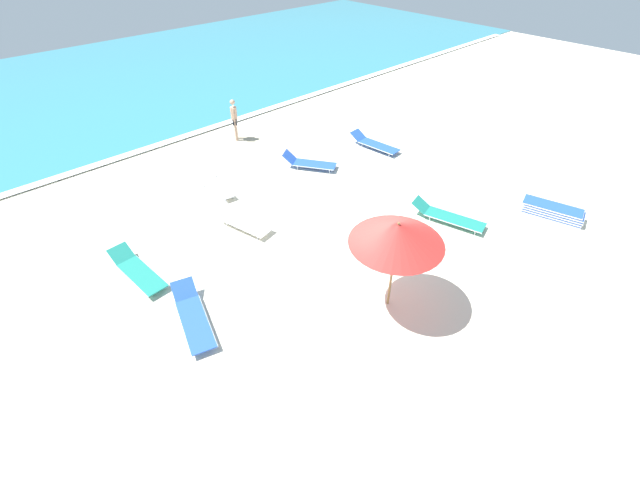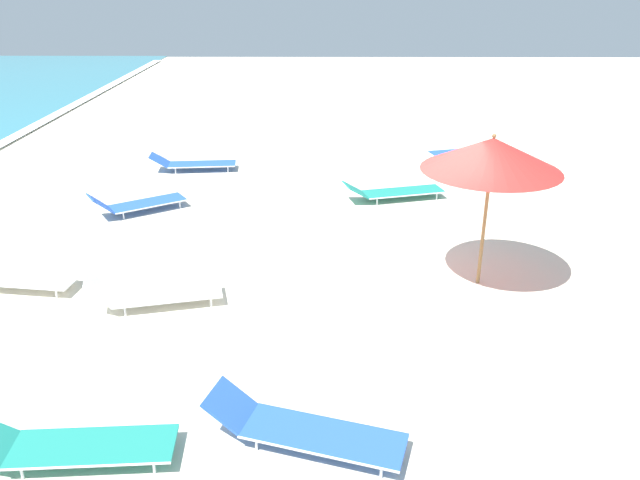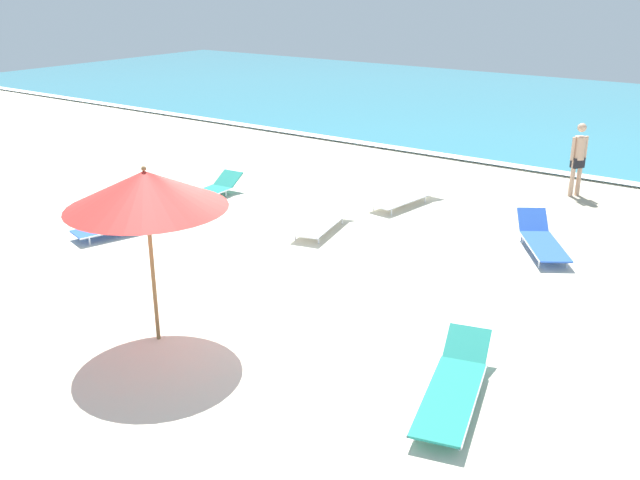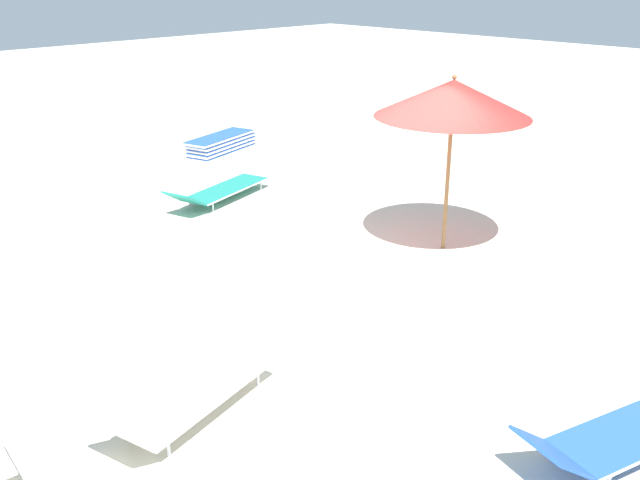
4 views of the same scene
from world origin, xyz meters
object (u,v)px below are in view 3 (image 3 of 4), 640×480
at_px(sun_lounger_under_umbrella, 542,240).
at_px(beachgoer_wading_adult, 578,155).
at_px(sun_lounger_mid_beach_pair_b, 323,219).
at_px(sun_lounger_near_water_left, 454,386).
at_px(sun_lounger_mid_beach_pair_a, 205,192).
at_px(sun_lounger_beside_umbrella, 129,222).
at_px(beach_umbrella, 146,190).
at_px(sun_lounger_mid_beach_solo, 406,196).

xyz_separation_m(sun_lounger_under_umbrella, beachgoer_wading_adult, (-0.63, 4.06, 0.79)).
bearing_deg(sun_lounger_mid_beach_pair_b, sun_lounger_near_water_left, -53.74).
bearing_deg(sun_lounger_mid_beach_pair_a, sun_lounger_beside_umbrella, -87.66).
height_order(beach_umbrella, sun_lounger_mid_beach_pair_b, beach_umbrella).
xyz_separation_m(sun_lounger_mid_beach_solo, sun_lounger_mid_beach_pair_b, (-0.58, -2.50, 0.01)).
distance_m(beach_umbrella, sun_lounger_beside_umbrella, 5.33).
height_order(beach_umbrella, sun_lounger_beside_umbrella, beach_umbrella).
relative_size(sun_lounger_beside_umbrella, sun_lounger_mid_beach_pair_a, 1.03).
bearing_deg(beach_umbrella, sun_lounger_mid_beach_pair_a, 128.52).
distance_m(sun_lounger_near_water_left, sun_lounger_mid_beach_solo, 8.17).
distance_m(sun_lounger_under_umbrella, sun_lounger_mid_beach_pair_a, 7.73).
xyz_separation_m(sun_lounger_beside_umbrella, sun_lounger_mid_beach_solo, (3.74, 5.00, -0.00)).
bearing_deg(sun_lounger_mid_beach_pair_b, sun_lounger_beside_umbrella, -154.82).
height_order(sun_lounger_under_umbrella, sun_lounger_mid_beach_pair_a, sun_lounger_under_umbrella).
bearing_deg(sun_lounger_under_umbrella, sun_lounger_mid_beach_pair_a, 156.80).
bearing_deg(beach_umbrella, sun_lounger_near_water_left, 13.75).
height_order(beach_umbrella, sun_lounger_mid_beach_pair_a, beach_umbrella).
bearing_deg(beachgoer_wading_adult, sun_lounger_near_water_left, 41.53).
height_order(sun_lounger_mid_beach_pair_a, sun_lounger_mid_beach_pair_b, sun_lounger_mid_beach_pair_b).
relative_size(sun_lounger_beside_umbrella, beachgoer_wading_adult, 1.33).
bearing_deg(sun_lounger_mid_beach_solo, sun_lounger_mid_beach_pair_a, -141.00).
xyz_separation_m(sun_lounger_near_water_left, sun_lounger_mid_beach_pair_a, (-8.50, 4.35, 0.00)).
bearing_deg(sun_lounger_near_water_left, sun_lounger_mid_beach_pair_b, 124.45).
height_order(sun_lounger_under_umbrella, sun_lounger_mid_beach_solo, sun_lounger_under_umbrella).
distance_m(sun_lounger_under_umbrella, sun_lounger_near_water_left, 5.81).
bearing_deg(sun_lounger_near_water_left, sun_lounger_mid_beach_pair_a, 137.94).
relative_size(sun_lounger_under_umbrella, sun_lounger_mid_beach_pair_b, 0.95).
bearing_deg(sun_lounger_mid_beach_pair_a, beach_umbrella, -55.38).
bearing_deg(sun_lounger_mid_beach_pair_b, beach_umbrella, -94.28).
bearing_deg(sun_lounger_mid_beach_solo, sun_lounger_under_umbrella, -9.61).
xyz_separation_m(sun_lounger_mid_beach_pair_b, beachgoer_wading_adult, (3.53, 5.47, 0.78)).
bearing_deg(sun_lounger_near_water_left, beachgoer_wading_adult, 83.85).
bearing_deg(sun_lounger_near_water_left, sun_lounger_under_umbrella, 83.89).
relative_size(sun_lounger_near_water_left, sun_lounger_mid_beach_pair_b, 1.14).
distance_m(beach_umbrella, sun_lounger_mid_beach_pair_a, 7.18).
xyz_separation_m(sun_lounger_under_umbrella, sun_lounger_beside_umbrella, (-7.33, -3.92, -0.01)).
relative_size(beach_umbrella, beachgoer_wading_adult, 1.47).
distance_m(sun_lounger_beside_umbrella, sun_lounger_mid_beach_pair_b, 4.04).
bearing_deg(sun_lounger_under_umbrella, sun_lounger_near_water_left, -114.74).
height_order(sun_lounger_beside_umbrella, sun_lounger_near_water_left, sun_lounger_beside_umbrella).
xyz_separation_m(sun_lounger_beside_umbrella, sun_lounger_mid_beach_pair_b, (3.17, 2.50, 0.01)).
xyz_separation_m(sun_lounger_under_umbrella, sun_lounger_near_water_left, (0.89, -5.74, -0.01)).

